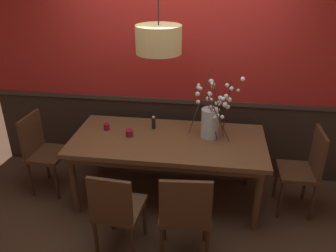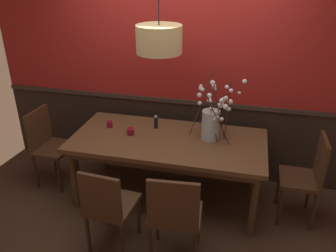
# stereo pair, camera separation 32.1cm
# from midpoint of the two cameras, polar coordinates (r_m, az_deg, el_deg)

# --- Properties ---
(ground_plane) EXTENTS (24.00, 24.00, 0.00)m
(ground_plane) POSITION_cam_midpoint_polar(r_m,az_deg,el_deg) (4.09, -2.29, -11.67)
(ground_plane) COLOR #4C3321
(back_wall) EXTENTS (4.59, 0.14, 2.61)m
(back_wall) POSITION_cam_midpoint_polar(r_m,az_deg,el_deg) (4.08, -0.96, 8.83)
(back_wall) COLOR #2D2119
(back_wall) RESTS_ON ground
(dining_table) EXTENTS (2.07, 0.98, 0.76)m
(dining_table) POSITION_cam_midpoint_polar(r_m,az_deg,el_deg) (3.72, -2.48, -3.27)
(dining_table) COLOR brown
(dining_table) RESTS_ON ground
(chair_near_side_right) EXTENTS (0.48, 0.42, 0.93)m
(chair_near_side_right) POSITION_cam_midpoint_polar(r_m,az_deg,el_deg) (3.04, -0.26, -14.23)
(chair_near_side_right) COLOR #4C301C
(chair_near_side_right) RESTS_ON ground
(chair_head_east_end) EXTENTS (0.38, 0.41, 0.95)m
(chair_head_east_end) POSITION_cam_midpoint_polar(r_m,az_deg,el_deg) (3.83, 19.51, -6.49)
(chair_head_east_end) COLOR #4C301C
(chair_head_east_end) RESTS_ON ground
(chair_head_west_end) EXTENTS (0.41, 0.45, 0.94)m
(chair_head_west_end) POSITION_cam_midpoint_polar(r_m,az_deg,el_deg) (4.28, -22.20, -3.53)
(chair_head_west_end) COLOR #4C301C
(chair_head_west_end) RESTS_ON ground
(chair_far_side_left) EXTENTS (0.41, 0.44, 0.97)m
(chair_far_side_left) POSITION_cam_midpoint_polar(r_m,az_deg,el_deg) (4.63, -4.34, 0.80)
(chair_far_side_left) COLOR #4C301C
(chair_far_side_left) RESTS_ON ground
(chair_near_side_left) EXTENTS (0.44, 0.47, 0.89)m
(chair_near_side_left) POSITION_cam_midpoint_polar(r_m,az_deg,el_deg) (3.19, -11.45, -13.30)
(chair_near_side_left) COLOR #4C301C
(chair_near_side_left) RESTS_ON ground
(chair_far_side_right) EXTENTS (0.45, 0.47, 0.94)m
(chair_far_side_right) POSITION_cam_midpoint_polar(r_m,az_deg,el_deg) (4.56, 2.79, 0.19)
(chair_far_side_right) COLOR #4C301C
(chair_far_side_right) RESTS_ON ground
(vase_with_blossoms) EXTENTS (0.56, 0.47, 0.73)m
(vase_with_blossoms) POSITION_cam_midpoint_polar(r_m,az_deg,el_deg) (3.64, 4.64, 1.02)
(vase_with_blossoms) COLOR silver
(vase_with_blossoms) RESTS_ON dining_table
(candle_holder_nearer_center) EXTENTS (0.07, 0.07, 0.08)m
(candle_holder_nearer_center) POSITION_cam_midpoint_polar(r_m,az_deg,el_deg) (3.95, -12.44, -0.13)
(candle_holder_nearer_center) COLOR maroon
(candle_holder_nearer_center) RESTS_ON dining_table
(candle_holder_nearer_edge) EXTENTS (0.08, 0.08, 0.08)m
(candle_holder_nearer_edge) POSITION_cam_midpoint_polar(r_m,az_deg,el_deg) (3.75, -8.86, -1.21)
(candle_holder_nearer_edge) COLOR maroon
(candle_holder_nearer_edge) RESTS_ON dining_table
(condiment_bottle) EXTENTS (0.05, 0.05, 0.15)m
(condiment_bottle) POSITION_cam_midpoint_polar(r_m,az_deg,el_deg) (3.88, -4.77, 0.49)
(condiment_bottle) COLOR black
(condiment_bottle) RESTS_ON dining_table
(pendant_lamp) EXTENTS (0.44, 0.44, 0.93)m
(pendant_lamp) POSITION_cam_midpoint_polar(r_m,az_deg,el_deg) (3.36, -4.38, 14.04)
(pendant_lamp) COLOR tan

